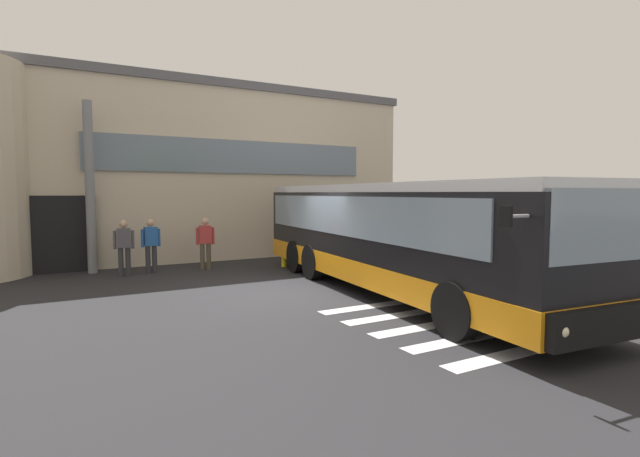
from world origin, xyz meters
name	(u,v)px	position (x,y,z in m)	size (l,w,h in m)	color
ground_plane	(282,292)	(0.00, 0.00, -0.01)	(80.00, 90.00, 0.02)	#232326
bay_paint_stripes	(464,320)	(2.00, -4.20, 0.00)	(4.40, 3.96, 0.01)	silver
terminal_building	(161,175)	(-0.66, 11.52, 3.28)	(18.15, 13.80, 6.58)	beige
entry_support_column	(90,188)	(-3.95, 5.40, 2.64)	(0.28, 0.28, 5.28)	slate
bus_main_foreground	(394,239)	(2.43, -1.41, 1.34)	(4.02, 11.57, 2.70)	black
passenger_near_column	(124,244)	(-3.15, 4.40, 0.96)	(0.58, 0.42, 1.68)	#2D2D33
passenger_by_doorway	(151,243)	(-2.36, 4.53, 0.93)	(0.59, 0.26, 1.68)	#2D2D33
passenger_at_curb_edge	(205,241)	(-0.70, 4.36, 0.93)	(0.58, 0.29, 1.68)	#4C4233
safety_bollard_yellow	(284,254)	(1.75, 3.60, 0.45)	(0.18, 0.18, 0.90)	yellow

